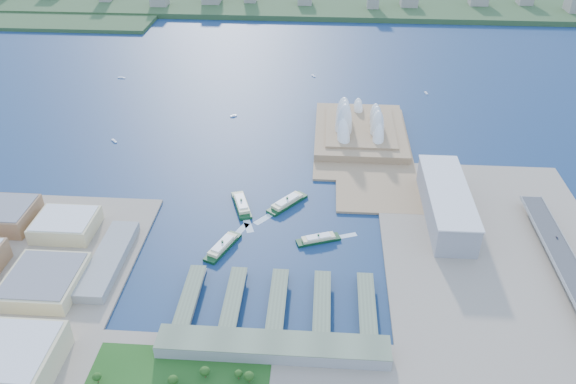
# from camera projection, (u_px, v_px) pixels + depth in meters

# --- Properties ---
(ground) EXTENTS (3000.00, 3000.00, 0.00)m
(ground) POSITION_uv_depth(u_px,v_px,m) (271.00, 254.00, 598.33)
(ground) COLOR #0F2649
(ground) RESTS_ON ground
(east_land) EXTENTS (240.00, 500.00, 3.00)m
(east_land) POSITION_uv_depth(u_px,v_px,m) (513.00, 297.00, 541.90)
(east_land) COLOR gray
(east_land) RESTS_ON ground
(peninsula) EXTENTS (135.00, 220.00, 3.00)m
(peninsula) POSITION_uv_depth(u_px,v_px,m) (362.00, 141.00, 808.44)
(peninsula) COLOR #957651
(peninsula) RESTS_ON ground
(far_shore) EXTENTS (2200.00, 260.00, 12.00)m
(far_shore) POSITION_uv_depth(u_px,v_px,m) (307.00, 4.00, 1413.50)
(far_shore) COLOR #2D4926
(far_shore) RESTS_ON ground
(opera_house) EXTENTS (134.00, 180.00, 58.00)m
(opera_house) POSITION_uv_depth(u_px,v_px,m) (361.00, 116.00, 808.61)
(opera_house) COLOR white
(opera_house) RESTS_ON peninsula
(toaster_building) EXTENTS (45.00, 155.00, 35.00)m
(toaster_building) POSITION_uv_depth(u_px,v_px,m) (446.00, 203.00, 642.67)
(toaster_building) COLOR gray
(toaster_building) RESTS_ON east_land
(west_buildings) EXTENTS (200.00, 280.00, 27.00)m
(west_buildings) POSITION_uv_depth(u_px,v_px,m) (8.00, 275.00, 545.28)
(west_buildings) COLOR #8E6847
(west_buildings) RESTS_ON west_land
(ferry_wharves) EXTENTS (184.00, 90.00, 9.30)m
(ferry_wharves) POSITION_uv_depth(u_px,v_px,m) (278.00, 301.00, 532.34)
(ferry_wharves) COLOR #5A684F
(ferry_wharves) RESTS_ON ground
(terminal_building) EXTENTS (200.00, 28.00, 12.00)m
(terminal_building) POSITION_uv_depth(u_px,v_px,m) (273.00, 347.00, 479.80)
(terminal_building) COLOR gray
(terminal_building) RESTS_ON south_land
(ferry_a) EXTENTS (32.57, 59.34, 10.91)m
(ferry_a) POSITION_uv_depth(u_px,v_px,m) (241.00, 203.00, 670.06)
(ferry_a) COLOR #0D3417
(ferry_a) RESTS_ON ground
(ferry_b) EXTENTS (48.13, 54.38, 10.98)m
(ferry_b) POSITION_uv_depth(u_px,v_px,m) (287.00, 201.00, 673.17)
(ferry_b) COLOR #0D3417
(ferry_b) RESTS_ON ground
(ferry_c) EXTENTS (35.00, 56.75, 10.53)m
(ferry_c) POSITION_uv_depth(u_px,v_px,m) (223.00, 245.00, 603.18)
(ferry_c) COLOR #0D3417
(ferry_c) RESTS_ON ground
(ferry_d) EXTENTS (50.04, 28.41, 9.22)m
(ferry_d) POSITION_uv_depth(u_px,v_px,m) (318.00, 238.00, 614.54)
(ferry_d) COLOR #0D3417
(ferry_d) RESTS_ON ground
(boat_a) EXTENTS (10.81, 11.10, 2.39)m
(boat_a) POSITION_uv_depth(u_px,v_px,m) (114.00, 141.00, 811.30)
(boat_a) COLOR white
(boat_a) RESTS_ON ground
(boat_b) EXTENTS (10.26, 8.20, 2.68)m
(boat_b) POSITION_uv_depth(u_px,v_px,m) (233.00, 116.00, 881.11)
(boat_b) COLOR white
(boat_b) RESTS_ON ground
(boat_c) EXTENTS (5.06, 11.03, 2.39)m
(boat_c) POSITION_uv_depth(u_px,v_px,m) (426.00, 93.00, 956.84)
(boat_c) COLOR white
(boat_c) RESTS_ON ground
(boat_d) EXTENTS (14.08, 5.03, 2.33)m
(boat_d) POSITION_uv_depth(u_px,v_px,m) (122.00, 78.00, 1014.99)
(boat_d) COLOR white
(boat_d) RESTS_ON ground
(boat_e) EXTENTS (7.86, 10.06, 2.42)m
(boat_e) POSITION_uv_depth(u_px,v_px,m) (313.00, 76.00, 1022.18)
(boat_e) COLOR white
(boat_e) RESTS_ON ground
(car_c) EXTENTS (1.71, 4.20, 1.22)m
(car_c) POSITION_uv_depth(u_px,v_px,m) (557.00, 238.00, 596.71)
(car_c) COLOR slate
(car_c) RESTS_ON expressway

